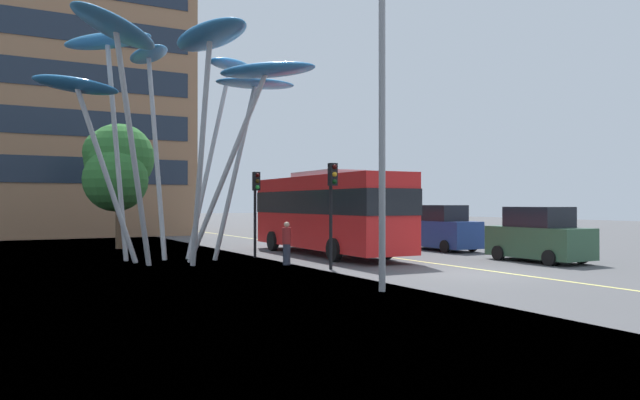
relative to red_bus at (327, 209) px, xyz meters
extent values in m
cube|color=#4C4C4F|center=(0.59, -8.82, -2.13)|extent=(120.00, 240.00, 0.10)
cube|color=gray|center=(-11.18, -8.82, -2.11)|extent=(16.00, 240.00, 0.05)
cube|color=#E0D666|center=(1.82, -8.82, -2.09)|extent=(0.16, 144.00, 0.01)
cube|color=red|center=(0.00, 0.00, -0.12)|extent=(2.79, 11.06, 3.22)
cube|color=black|center=(0.00, 0.00, 0.33)|extent=(2.82, 11.17, 1.03)
cube|color=yellow|center=(0.16, 5.43, 1.19)|extent=(1.36, 0.14, 0.36)
cube|color=#B2B2B7|center=(0.00, 0.00, 1.61)|extent=(1.97, 3.90, 0.24)
cylinder|color=black|center=(1.33, 3.37, -1.60)|extent=(0.31, 0.97, 0.96)
cylinder|color=black|center=(-1.14, 3.44, -1.60)|extent=(0.31, 0.97, 0.96)
cylinder|color=black|center=(1.15, -3.06, -1.60)|extent=(0.31, 0.97, 0.96)
cylinder|color=black|center=(-1.32, -2.99, -1.60)|extent=(0.31, 0.97, 0.96)
cylinder|color=#9EA0A5|center=(-4.44, -0.10, 1.65)|extent=(1.96, 0.39, 7.51)
ellipsoid|color=#4299E0|center=(-3.57, -0.19, 5.38)|extent=(3.58, 1.83, 0.43)
cylinder|color=#9EA0A5|center=(-4.89, 1.84, 2.36)|extent=(2.88, 2.25, 8.94)
ellipsoid|color=#388EDB|center=(-3.59, 2.83, 6.79)|extent=(3.12, 2.80, 0.54)
cylinder|color=#9EA0A5|center=(-7.24, 2.03, 2.41)|extent=(0.38, 2.44, 9.02)
ellipsoid|color=#4CA3E5|center=(-7.33, 3.14, 6.89)|extent=(1.65, 3.25, 0.59)
cylinder|color=#9EA0A5|center=(-8.94, 1.69, 2.45)|extent=(0.95, 0.84, 9.09)
ellipsoid|color=#4CA3E5|center=(-9.27, 1.97, 6.99)|extent=(3.83, 3.52, 0.84)
cylinder|color=#9EA0A5|center=(-9.52, 0.60, 1.38)|extent=(2.39, 0.63, 6.97)
ellipsoid|color=#388EDB|center=(-10.61, 0.80, 4.83)|extent=(3.35, 2.06, 0.93)
cylinder|color=#9EA0A5|center=(-8.96, -1.62, 2.15)|extent=(1.76, 1.71, 8.50)
ellipsoid|color=#4CA3E5|center=(-9.70, -2.34, 6.38)|extent=(4.18, 4.11, 0.94)
cylinder|color=#9EA0A5|center=(-6.65, -2.37, 2.13)|extent=(0.47, 1.54, 8.46)
ellipsoid|color=#4299E0|center=(-6.53, -3.03, 6.35)|extent=(2.42, 4.44, 0.79)
cylinder|color=#9EA0A5|center=(-5.33, -1.56, 1.66)|extent=(2.63, 2.55, 7.57)
ellipsoid|color=#388EDB|center=(-4.15, -2.70, 5.41)|extent=(3.77, 3.72, 0.66)
cylinder|color=black|center=(-2.83, -5.35, -0.19)|extent=(0.12, 0.12, 3.79)
cube|color=black|center=(-2.83, -5.49, 1.31)|extent=(0.28, 0.24, 0.80)
sphere|color=#390706|center=(-2.83, -5.62, 1.57)|extent=(0.18, 0.18, 0.18)
sphere|color=orange|center=(-2.83, -5.62, 1.31)|extent=(0.18, 0.18, 0.18)
sphere|color=black|center=(-2.83, -5.62, 1.05)|extent=(0.18, 0.18, 0.18)
cylinder|color=black|center=(-3.44, 0.20, -0.23)|extent=(0.12, 0.12, 3.71)
cube|color=black|center=(-3.44, 0.06, 1.23)|extent=(0.28, 0.24, 0.80)
sphere|color=#390706|center=(-3.44, -0.07, 1.49)|extent=(0.18, 0.18, 0.18)
sphere|color=#3A2707|center=(-3.44, -0.07, 1.23)|extent=(0.18, 0.18, 0.18)
sphere|color=green|center=(-3.44, -0.07, 0.97)|extent=(0.18, 0.18, 0.18)
cube|color=#2D5138|center=(5.93, -6.92, -1.29)|extent=(1.81, 4.20, 1.22)
cube|color=black|center=(5.93, -6.92, -0.27)|extent=(1.67, 2.31, 0.82)
cylinder|color=black|center=(6.84, -5.62, -1.78)|extent=(0.20, 0.60, 0.60)
cylinder|color=black|center=(5.03, -5.62, -1.78)|extent=(0.20, 0.60, 0.60)
cylinder|color=black|center=(6.84, -8.23, -1.78)|extent=(0.20, 0.60, 0.60)
cylinder|color=black|center=(5.03, -8.23, -1.78)|extent=(0.20, 0.60, 0.60)
cube|color=navy|center=(6.39, -0.30, -1.25)|extent=(1.70, 4.43, 1.30)
cube|color=black|center=(6.39, -0.30, -0.21)|extent=(1.57, 2.44, 0.79)
cylinder|color=black|center=(7.24, 1.07, -1.78)|extent=(0.20, 0.60, 0.60)
cylinder|color=black|center=(5.54, 1.07, -1.78)|extent=(0.20, 0.60, 0.60)
cylinder|color=black|center=(7.24, -1.67, -1.78)|extent=(0.20, 0.60, 0.60)
cylinder|color=black|center=(5.54, -1.67, -1.78)|extent=(0.20, 0.60, 0.60)
cube|color=navy|center=(6.12, 6.53, -1.32)|extent=(1.75, 3.84, 1.16)
cube|color=black|center=(6.12, 6.53, -0.39)|extent=(1.61, 2.11, 0.72)
cylinder|color=black|center=(6.99, 7.72, -1.78)|extent=(0.20, 0.60, 0.60)
cylinder|color=black|center=(5.24, 7.72, -1.78)|extent=(0.20, 0.60, 0.60)
cylinder|color=black|center=(6.99, 5.34, -1.78)|extent=(0.20, 0.60, 0.60)
cylinder|color=black|center=(5.24, 5.34, -1.78)|extent=(0.20, 0.60, 0.60)
cylinder|color=gray|center=(-4.27, -10.68, 2.23)|extent=(0.18, 0.18, 8.63)
cylinder|color=brown|center=(-7.57, 8.49, -0.79)|extent=(0.44, 0.44, 2.58)
sphere|color=#2D6B2D|center=(-7.08, 9.68, 3.24)|extent=(2.52, 2.52, 2.52)
sphere|color=#2D6B2D|center=(-8.07, 9.39, 2.96)|extent=(2.49, 2.49, 2.49)
sphere|color=#2D6B2D|center=(-7.38, 9.33, 1.51)|extent=(2.80, 2.80, 2.80)
sphere|color=#2D6B2D|center=(-7.76, 8.65, 1.51)|extent=(3.33, 3.33, 3.33)
sphere|color=#2D6B2D|center=(-7.43, 9.47, 2.71)|extent=(3.67, 3.67, 3.67)
cylinder|color=brown|center=(-7.31, 25.33, -0.32)|extent=(0.50, 0.50, 3.53)
sphere|color=#2D6B2D|center=(-7.85, 25.07, 3.54)|extent=(2.99, 2.99, 2.99)
sphere|color=#2D6B2D|center=(-6.33, 24.44, 3.24)|extent=(3.56, 3.56, 3.56)
sphere|color=#2D6B2D|center=(-6.19, 24.68, 3.79)|extent=(2.62, 2.62, 2.62)
cylinder|color=#2D3342|center=(-3.52, -3.15, -1.68)|extent=(0.29, 0.29, 0.80)
cylinder|color=maroon|center=(-3.52, -3.15, -0.96)|extent=(0.34, 0.34, 0.63)
sphere|color=tan|center=(-3.52, -3.15, -0.54)|extent=(0.22, 0.22, 0.22)
cube|color=#936B4C|center=(-12.63, 25.68, 7.36)|extent=(24.90, 13.40, 18.88)
cube|color=#1E2838|center=(-12.63, 18.96, 2.48)|extent=(23.41, 0.08, 1.76)
cube|color=#1E2838|center=(-12.63, 18.96, 5.63)|extent=(23.41, 0.08, 1.76)
cube|color=#1E2838|center=(-12.63, 18.96, 8.78)|extent=(23.41, 0.08, 1.76)
cube|color=#1E2838|center=(-12.63, 18.96, 11.92)|extent=(23.41, 0.08, 1.76)
camera|label=1|loc=(-13.53, -24.16, 0.29)|focal=34.07mm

